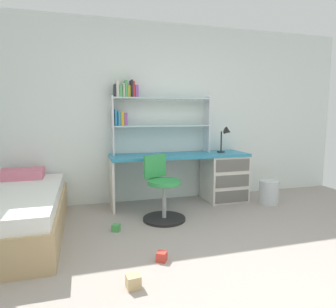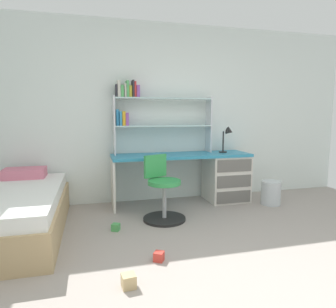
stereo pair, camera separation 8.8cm
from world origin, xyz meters
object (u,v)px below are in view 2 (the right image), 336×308
(toy_block_natural_1, at_px, (129,281))
(bed_platform, at_px, (13,213))
(desk, at_px, (215,174))
(waste_bin, at_px, (271,193))
(bookshelf_hutch, at_px, (148,110))
(toy_block_green_2, at_px, (116,227))
(toy_block_red_0, at_px, (159,256))
(desk_lamp, at_px, (228,136))
(swivel_chair, at_px, (163,195))

(toy_block_natural_1, bearing_deg, bed_platform, 129.70)
(desk, bearing_deg, waste_bin, -27.91)
(bookshelf_hutch, bearing_deg, bed_platform, -153.70)
(toy_block_natural_1, xyz_separation_m, toy_block_green_2, (-0.00, 1.13, -0.01))
(toy_block_red_0, relative_size, toy_block_natural_1, 0.81)
(waste_bin, relative_size, toy_block_green_2, 4.26)
(toy_block_red_0, distance_m, toy_block_natural_1, 0.46)
(desk, height_order, desk_lamp, desk_lamp)
(swivel_chair, xyz_separation_m, waste_bin, (1.65, 0.21, -0.14))
(bed_platform, distance_m, toy_block_natural_1, 1.69)
(toy_block_green_2, bearing_deg, bed_platform, 171.22)
(desk, height_order, bed_platform, desk)
(desk, bearing_deg, toy_block_red_0, -127.32)
(waste_bin, bearing_deg, toy_block_green_2, -169.02)
(desk, relative_size, toy_block_red_0, 24.08)
(bed_platform, distance_m, waste_bin, 3.32)
(swivel_chair, bearing_deg, toy_block_natural_1, -113.50)
(bookshelf_hutch, relative_size, bed_platform, 0.76)
(desk, height_order, waste_bin, desk)
(desk_lamp, relative_size, toy_block_green_2, 4.82)
(desk, height_order, toy_block_red_0, desk)
(bed_platform, distance_m, toy_block_red_0, 1.69)
(bed_platform, height_order, toy_block_green_2, bed_platform)
(desk, xyz_separation_m, toy_block_green_2, (-1.53, -0.81, -0.36))
(desk, xyz_separation_m, toy_block_red_0, (-1.22, -1.60, -0.36))
(bed_platform, relative_size, toy_block_natural_1, 18.61)
(waste_bin, distance_m, toy_block_green_2, 2.29)
(desk, bearing_deg, bed_platform, -166.07)
(desk, xyz_separation_m, desk_lamp, (0.19, -0.02, 0.58))
(waste_bin, height_order, toy_block_green_2, waste_bin)
(desk, xyz_separation_m, toy_block_natural_1, (-1.53, -1.94, -0.35))
(bed_platform, xyz_separation_m, toy_block_natural_1, (1.07, -1.29, -0.19))
(bed_platform, xyz_separation_m, waste_bin, (3.31, 0.27, -0.07))
(bookshelf_hutch, height_order, toy_block_natural_1, bookshelf_hutch)
(bed_platform, distance_m, toy_block_green_2, 1.10)
(toy_block_natural_1, bearing_deg, waste_bin, 34.94)
(bookshelf_hutch, distance_m, waste_bin, 2.11)
(desk, distance_m, swivel_chair, 1.11)
(toy_block_red_0, height_order, toy_block_green_2, toy_block_red_0)
(desk_lamp, bearing_deg, toy_block_natural_1, -131.82)
(bed_platform, bearing_deg, waste_bin, 4.66)
(desk_lamp, height_order, swivel_chair, desk_lamp)
(desk_lamp, xyz_separation_m, toy_block_natural_1, (-1.72, -1.92, -0.93))
(desk_lamp, height_order, bed_platform, desk_lamp)
(toy_block_red_0, bearing_deg, toy_block_natural_1, -132.38)
(desk, height_order, bookshelf_hutch, bookshelf_hutch)
(waste_bin, relative_size, toy_block_natural_1, 3.35)
(desk, xyz_separation_m, waste_bin, (0.71, -0.38, -0.23))
(bookshelf_hutch, distance_m, toy_block_natural_1, 2.53)
(desk, height_order, toy_block_green_2, desk)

